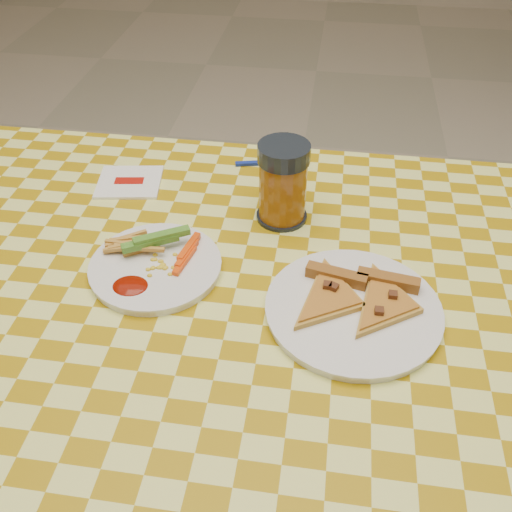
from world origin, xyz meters
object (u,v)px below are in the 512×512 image
object	(u,v)px
drink_glass	(283,184)
plate_left	(156,268)
table	(237,321)
plate_right	(353,311)

from	to	relation	value
drink_glass	plate_left	bearing A→B (deg)	-137.08
plate_left	drink_glass	world-z (taller)	drink_glass
table	plate_right	world-z (taller)	plate_right
table	plate_right	size ratio (longest dim) A/B	5.05
plate_left	table	bearing A→B (deg)	-9.35
plate_left	drink_glass	size ratio (longest dim) A/B	1.41
plate_left	plate_right	xyz separation A→B (m)	(0.31, -0.05, 0.00)
plate_left	plate_right	bearing A→B (deg)	-9.08
table	plate_left	size ratio (longest dim) A/B	6.22
table	plate_right	distance (m)	0.20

